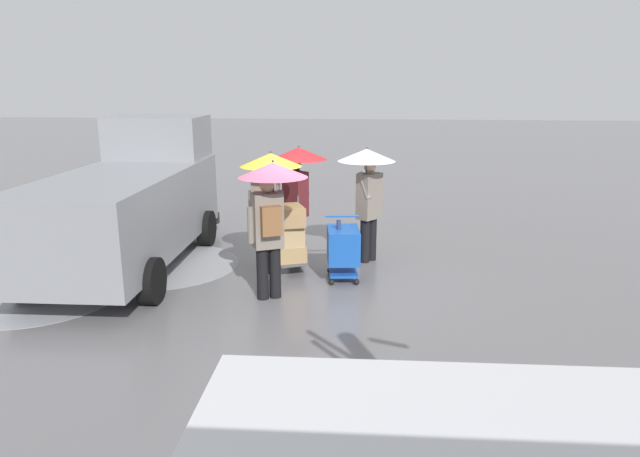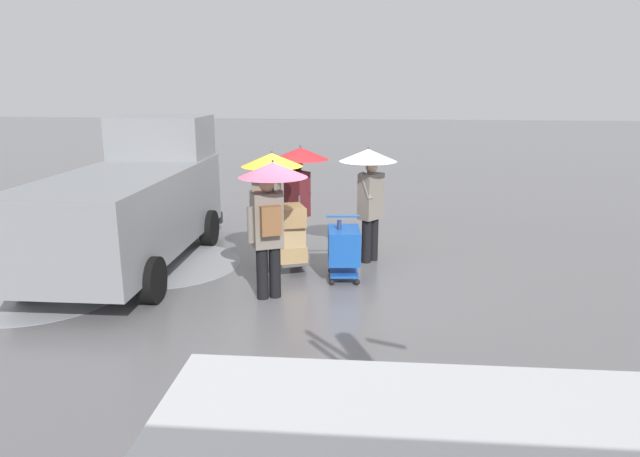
# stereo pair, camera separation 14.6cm
# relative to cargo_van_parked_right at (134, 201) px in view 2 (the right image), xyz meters

# --- Properties ---
(ground_plane) EXTENTS (90.00, 90.00, 0.00)m
(ground_plane) POSITION_rel_cargo_van_parked_right_xyz_m (-3.38, 0.58, -1.18)
(ground_plane) COLOR slate
(slush_patch_under_van) EXTENTS (2.67, 2.67, 0.01)m
(slush_patch_under_van) POSITION_rel_cargo_van_parked_right_xyz_m (0.91, 1.69, -1.18)
(slush_patch_under_van) COLOR #999BA0
(slush_patch_under_van) RESTS_ON ground
(slush_patch_mid_street) EXTENTS (2.80, 2.80, 0.01)m
(slush_patch_mid_street) POSITION_rel_cargo_van_parked_right_xyz_m (-0.49, -0.00, -1.18)
(slush_patch_mid_street) COLOR #999BA0
(slush_patch_mid_street) RESTS_ON ground
(cargo_van_parked_right) EXTENTS (2.31, 5.39, 2.60)m
(cargo_van_parked_right) POSITION_rel_cargo_van_parked_right_xyz_m (0.00, 0.00, 0.00)
(cargo_van_parked_right) COLOR gray
(cargo_van_parked_right) RESTS_ON ground
(shopping_cart_vendor) EXTENTS (0.64, 0.88, 1.04)m
(shopping_cart_vendor) POSITION_rel_cargo_van_parked_right_xyz_m (-3.85, 0.45, -0.61)
(shopping_cart_vendor) COLOR #1951B2
(shopping_cart_vendor) RESTS_ON ground
(hand_dolly_boxes) EXTENTS (0.73, 0.84, 1.32)m
(hand_dolly_boxes) POSITION_rel_cargo_van_parked_right_xyz_m (-2.92, 0.22, -0.47)
(hand_dolly_boxes) COLOR #515156
(hand_dolly_boxes) RESTS_ON ground
(pedestrian_pink_side) EXTENTS (1.04, 1.04, 2.15)m
(pedestrian_pink_side) POSITION_rel_cargo_van_parked_right_xyz_m (-2.56, 0.29, 0.39)
(pedestrian_pink_side) COLOR black
(pedestrian_pink_side) RESTS_ON ground
(pedestrian_black_side) EXTENTS (1.04, 1.04, 2.15)m
(pedestrian_black_side) POSITION_rel_cargo_van_parked_right_xyz_m (-2.93, -0.67, 0.41)
(pedestrian_black_side) COLOR black
(pedestrian_black_side) RESTS_ON ground
(pedestrian_white_side) EXTENTS (1.04, 1.04, 2.15)m
(pedestrian_white_side) POSITION_rel_cargo_van_parked_right_xyz_m (-4.23, -0.56, 0.41)
(pedestrian_white_side) COLOR black
(pedestrian_white_side) RESTS_ON ground
(pedestrian_far_side) EXTENTS (1.04, 1.04, 2.15)m
(pedestrian_far_side) POSITION_rel_cargo_van_parked_right_xyz_m (-2.81, 1.44, 0.39)
(pedestrian_far_side) COLOR black
(pedestrian_far_side) RESTS_ON ground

